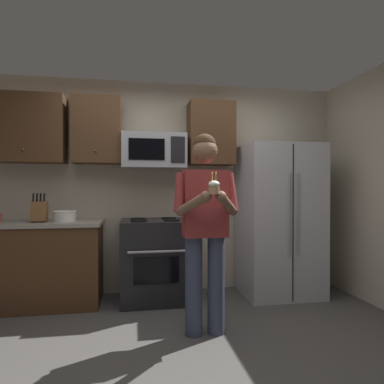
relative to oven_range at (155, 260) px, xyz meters
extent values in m
plane|color=#474442|center=(0.15, -1.36, -0.46)|extent=(6.00, 6.00, 0.00)
cube|color=#B7AD99|center=(0.15, 0.39, 0.84)|extent=(4.40, 0.10, 2.60)
cube|color=black|center=(0.00, 0.00, 0.00)|extent=(0.76, 0.66, 0.92)
cube|color=black|center=(0.00, -0.33, -0.04)|extent=(0.48, 0.01, 0.28)
cylinder|color=#99999E|center=(0.00, -0.36, 0.16)|extent=(0.60, 0.03, 0.03)
cylinder|color=black|center=(-0.18, -0.14, 0.46)|extent=(0.18, 0.18, 0.01)
cylinder|color=black|center=(0.18, -0.14, 0.46)|extent=(0.18, 0.18, 0.01)
cylinder|color=black|center=(-0.18, 0.14, 0.46)|extent=(0.18, 0.18, 0.01)
cylinder|color=black|center=(0.18, 0.14, 0.46)|extent=(0.18, 0.18, 0.01)
cube|color=#9EA0A5|center=(0.00, 0.12, 1.26)|extent=(0.74, 0.40, 0.40)
cube|color=black|center=(-0.09, -0.08, 1.26)|extent=(0.40, 0.01, 0.24)
cube|color=black|center=(0.26, -0.08, 1.26)|extent=(0.16, 0.01, 0.30)
cube|color=#B7BABF|center=(1.50, -0.04, 0.44)|extent=(0.90, 0.72, 1.80)
cylinder|color=gray|center=(1.45, -0.41, 0.54)|extent=(0.02, 0.02, 0.90)
cylinder|color=gray|center=(1.55, -0.41, 0.54)|extent=(0.02, 0.02, 0.90)
cube|color=black|center=(1.50, -0.40, 0.44)|extent=(0.01, 0.01, 1.74)
cube|color=#4C301C|center=(-1.40, 0.17, 1.49)|extent=(0.80, 0.34, 0.76)
sphere|color=brown|center=(-1.40, -0.01, 1.24)|extent=(0.03, 0.03, 0.03)
cube|color=#4C301C|center=(-0.65, 0.17, 1.49)|extent=(0.55, 0.34, 0.76)
sphere|color=brown|center=(-0.65, -0.01, 1.24)|extent=(0.03, 0.03, 0.03)
cube|color=#4C301C|center=(0.70, 0.17, 1.49)|extent=(0.55, 0.34, 0.76)
sphere|color=brown|center=(0.70, -0.01, 1.24)|extent=(0.03, 0.03, 0.03)
cube|color=#4C301C|center=(-1.30, 0.02, -0.02)|extent=(1.40, 0.62, 0.88)
cube|color=gray|center=(-1.30, 0.02, 0.44)|extent=(1.44, 0.66, 0.04)
cube|color=brown|center=(-1.24, -0.03, 0.57)|extent=(0.16, 0.15, 0.24)
cylinder|color=black|center=(-1.29, -0.05, 0.72)|extent=(0.02, 0.04, 0.09)
cylinder|color=black|center=(-1.25, -0.05, 0.72)|extent=(0.02, 0.04, 0.09)
cylinder|color=black|center=(-1.22, -0.05, 0.72)|extent=(0.02, 0.04, 0.09)
cylinder|color=black|center=(-1.18, -0.05, 0.72)|extent=(0.02, 0.04, 0.09)
cylinder|color=white|center=(-0.98, 0.00, 0.51)|extent=(0.24, 0.24, 0.11)
torus|color=white|center=(-0.98, 0.00, 0.57)|extent=(0.25, 0.25, 0.01)
cylinder|color=#383F59|center=(0.28, -0.99, -0.03)|extent=(0.15, 0.15, 0.86)
cylinder|color=#383F59|center=(0.48, -0.99, -0.03)|extent=(0.15, 0.15, 0.86)
cube|color=maroon|center=(0.38, -0.99, 0.69)|extent=(0.38, 0.22, 0.58)
sphere|color=brown|center=(0.38, -0.99, 1.15)|extent=(0.22, 0.22, 0.22)
sphere|color=#382314|center=(0.38, -0.98, 1.20)|extent=(0.20, 0.20, 0.20)
cylinder|color=maroon|center=(0.16, -1.02, 0.78)|extent=(0.15, 0.18, 0.35)
cylinder|color=brown|center=(0.23, -1.18, 0.69)|extent=(0.26, 0.33, 0.21)
sphere|color=brown|center=(0.32, -1.31, 0.76)|extent=(0.09, 0.09, 0.09)
cylinder|color=maroon|center=(0.61, -1.02, 0.78)|extent=(0.15, 0.18, 0.35)
cylinder|color=brown|center=(0.53, -1.18, 0.69)|extent=(0.26, 0.33, 0.21)
sphere|color=brown|center=(0.44, -1.31, 0.76)|extent=(0.09, 0.09, 0.09)
cylinder|color=#A87F56|center=(0.38, -1.33, 0.80)|extent=(0.08, 0.08, 0.06)
ellipsoid|color=white|center=(0.38, -1.33, 0.85)|extent=(0.09, 0.09, 0.06)
cylinder|color=#4CBF66|center=(0.40, -1.33, 0.90)|extent=(0.01, 0.01, 0.06)
ellipsoid|color=#FFD159|center=(0.40, -1.33, 0.94)|extent=(0.01, 0.01, 0.02)
cylinder|color=#F2D84C|center=(0.37, -1.33, 0.90)|extent=(0.01, 0.01, 0.06)
ellipsoid|color=#FFD159|center=(0.37, -1.33, 0.94)|extent=(0.01, 0.01, 0.02)
camera|label=1|loc=(-0.24, -3.90, 0.82)|focal=31.81mm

